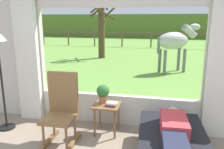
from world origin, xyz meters
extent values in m
cube|color=beige|center=(-2.02, 2.26, 1.27)|extent=(1.15, 0.12, 2.55)
cube|color=beige|center=(0.00, 2.26, 0.28)|extent=(2.90, 0.12, 0.55)
cube|color=silver|center=(-1.69, 2.12, 1.20)|extent=(0.44, 0.10, 2.40)
cube|color=silver|center=(1.69, 2.12, 1.20)|extent=(0.44, 0.10, 2.40)
cube|color=olive|center=(0.00, 13.16, 0.01)|extent=(36.00, 21.68, 0.02)
cube|color=#566E2C|center=(0.00, 23.00, 1.20)|extent=(36.00, 2.00, 2.40)
cube|color=black|center=(0.97, 1.11, 0.33)|extent=(0.99, 1.75, 0.18)
cube|color=#B23338|center=(0.97, 1.26, 0.53)|extent=(0.37, 0.62, 0.22)
sphere|color=tan|center=(0.97, 1.65, 0.53)|extent=(0.20, 0.20, 0.20)
cube|color=brown|center=(-0.72, 1.31, 0.44)|extent=(0.49, 0.49, 0.06)
cube|color=brown|center=(-0.73, 1.52, 0.78)|extent=(0.48, 0.07, 0.68)
cube|color=brown|center=(-0.92, 1.30, 0.03)|extent=(0.08, 0.68, 0.06)
cube|color=brown|center=(-0.52, 1.32, 0.03)|extent=(0.08, 0.68, 0.06)
cylinder|color=brown|center=(-0.90, 1.12, 0.24)|extent=(0.04, 0.04, 0.38)
cylinder|color=brown|center=(-0.54, 1.13, 0.24)|extent=(0.04, 0.04, 0.38)
cylinder|color=brown|center=(-0.91, 1.48, 0.24)|extent=(0.04, 0.04, 0.38)
cylinder|color=brown|center=(-0.55, 1.49, 0.24)|extent=(0.04, 0.04, 0.38)
cube|color=brown|center=(-0.10, 1.84, 0.51)|extent=(0.44, 0.44, 0.03)
cylinder|color=brown|center=(-0.27, 1.67, 0.24)|extent=(0.04, 0.04, 0.49)
cylinder|color=brown|center=(0.07, 1.67, 0.24)|extent=(0.04, 0.04, 0.49)
cylinder|color=brown|center=(-0.27, 2.01, 0.24)|extent=(0.04, 0.04, 0.49)
cylinder|color=brown|center=(0.07, 2.01, 0.24)|extent=(0.04, 0.04, 0.49)
cylinder|color=#9E6042|center=(-0.18, 1.90, 0.58)|extent=(0.14, 0.14, 0.12)
sphere|color=#2D6B2D|center=(-0.18, 1.90, 0.73)|extent=(0.22, 0.22, 0.22)
cube|color=#59336B|center=(-0.02, 1.79, 0.54)|extent=(0.16, 0.12, 0.03)
cube|color=beige|center=(0.00, 1.79, 0.57)|extent=(0.19, 0.14, 0.03)
cylinder|color=black|center=(-1.90, 1.62, 0.01)|extent=(0.28, 0.28, 0.03)
cylinder|color=black|center=(-1.90, 1.62, 0.78)|extent=(0.04, 0.04, 1.56)
ellipsoid|color=#B2B2AD|center=(1.13, 6.74, 1.17)|extent=(1.34, 1.17, 0.60)
cylinder|color=#B2B2AD|center=(1.69, 7.13, 1.48)|extent=(0.64, 0.56, 0.53)
ellipsoid|color=#B2B2AD|center=(1.89, 7.27, 1.63)|extent=(0.51, 0.44, 0.24)
cube|color=slate|center=(1.62, 7.08, 1.51)|extent=(0.40, 0.31, 0.32)
cylinder|color=slate|center=(0.64, 6.40, 1.02)|extent=(0.14, 0.14, 0.55)
cylinder|color=slate|center=(1.39, 7.11, 0.45)|extent=(0.11, 0.11, 0.85)
cylinder|color=slate|center=(1.57, 6.85, 0.45)|extent=(0.11, 0.11, 0.85)
cylinder|color=slate|center=(0.70, 6.63, 0.45)|extent=(0.11, 0.11, 0.85)
cylinder|color=slate|center=(0.88, 6.37, 0.45)|extent=(0.11, 0.11, 0.85)
cylinder|color=#4C3823|center=(-2.18, 9.27, 1.54)|extent=(0.32, 0.32, 3.04)
cylinder|color=#47331E|center=(-2.39, 9.55, 2.50)|extent=(0.76, 0.61, 0.66)
cylinder|color=#47331E|center=(-1.93, 9.70, 2.18)|extent=(1.13, 0.70, 0.85)
cylinder|color=#47331E|center=(-1.94, 8.92, 2.18)|extent=(0.97, 0.70, 0.65)
cylinder|color=#47331E|center=(-1.88, 9.40, 2.72)|extent=(0.36, 0.65, 0.78)
cylinder|color=#47331E|center=(-2.30, 9.73, 2.44)|extent=(1.14, 0.38, 0.88)
cylinder|color=brown|center=(-8.00, 14.13, 0.57)|extent=(0.10, 0.10, 1.10)
cylinder|color=brown|center=(-6.00, 14.13, 0.57)|extent=(0.10, 0.10, 1.10)
cylinder|color=brown|center=(-4.00, 14.13, 0.57)|extent=(0.10, 0.10, 1.10)
cylinder|color=brown|center=(-2.00, 14.13, 0.57)|extent=(0.10, 0.10, 1.10)
cylinder|color=brown|center=(0.00, 14.13, 0.57)|extent=(0.10, 0.10, 1.10)
cylinder|color=brown|center=(2.00, 14.13, 0.57)|extent=(0.10, 0.10, 1.10)
cylinder|color=brown|center=(4.00, 14.13, 0.57)|extent=(0.10, 0.10, 1.10)
cube|color=brown|center=(0.00, 14.13, 0.97)|extent=(16.00, 0.06, 0.08)
camera|label=1|loc=(0.76, -1.65, 1.91)|focal=36.57mm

